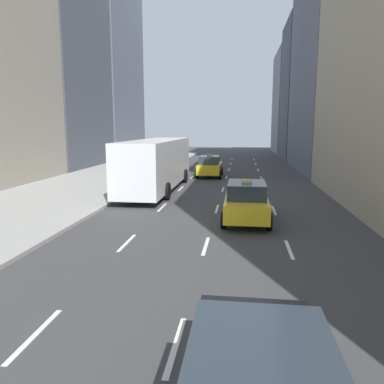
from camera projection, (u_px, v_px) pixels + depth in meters
sidewalk_left at (89, 183)px, 26.76m from camera, size 8.00×66.00×0.15m
lane_markings at (220, 198)px, 21.64m from camera, size 5.72×56.00×0.01m
building_row_right at (348, 30)px, 29.91m from camera, size 6.00×69.21×31.07m
taxi_lead at (210, 166)px, 30.89m from camera, size 2.02×4.40×1.87m
taxi_second at (246, 201)px, 16.13m from camera, size 2.02×4.40×1.87m
city_bus at (157, 163)px, 24.04m from camera, size 2.80×11.61×3.25m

